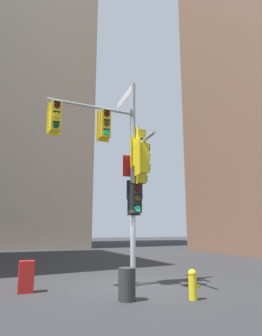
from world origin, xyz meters
name	(u,v)px	position (x,y,z in m)	size (l,w,h in m)	color
ground	(133,286)	(0.00, 0.00, 0.00)	(120.00, 120.00, 0.00)	#2D2D30
building_mid_block	(20,67)	(-3.72, 27.84, 22.38)	(15.73, 15.73, 44.75)	tan
signal_pole_assembly	(125,157)	(-0.39, -0.18, 4.36)	(3.73, 2.87, 7.39)	#9EA0A3
fire_hydrant	(193,284)	(0.65, -2.56, 0.41)	(0.33, 0.23, 0.79)	yellow
newspaper_box	(26,277)	(-3.43, 0.20, 0.46)	(0.45, 0.36, 0.92)	red
trash_bin	(127,284)	(-1.03, -1.96, 0.42)	(0.46, 0.46, 0.84)	#2D2D2D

